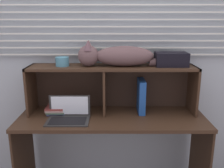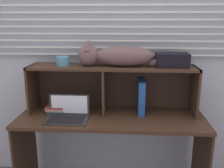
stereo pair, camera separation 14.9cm
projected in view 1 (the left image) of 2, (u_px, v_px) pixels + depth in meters
The scene contains 9 objects.
back_panel_with_blinds at pixel (112, 54), 2.37m from camera, with size 4.40×0.08×2.50m.
desk at pixel (112, 131), 2.23m from camera, with size 1.64×0.56×0.75m.
hutch_shelf_unit at pixel (111, 79), 2.27m from camera, with size 1.49×0.30×0.43m.
cat at pixel (116, 56), 2.18m from camera, with size 0.89×0.20×0.23m.
laptop at pixel (69, 115), 2.11m from camera, with size 0.36×0.23×0.19m.
binder_upright at pixel (141, 96), 2.27m from camera, with size 0.06×0.23×0.30m, color #1D4895.
book_stack at pixel (57, 108), 2.30m from camera, with size 0.17×0.27×0.07m.
small_basket at pixel (62, 62), 2.19m from camera, with size 0.12×0.12×0.08m, color teal.
storage_box at pixel (171, 59), 2.19m from camera, with size 0.28×0.17×0.12m, color black.
Camera 1 is at (-0.00, -1.82, 1.58)m, focal length 39.90 mm.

